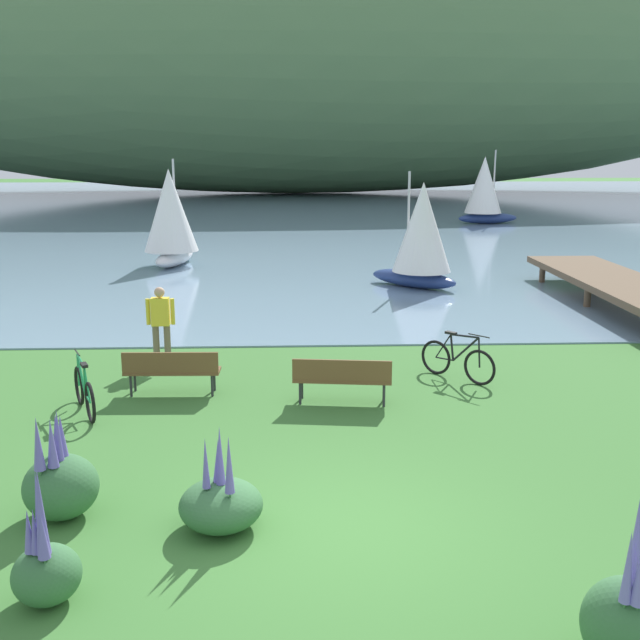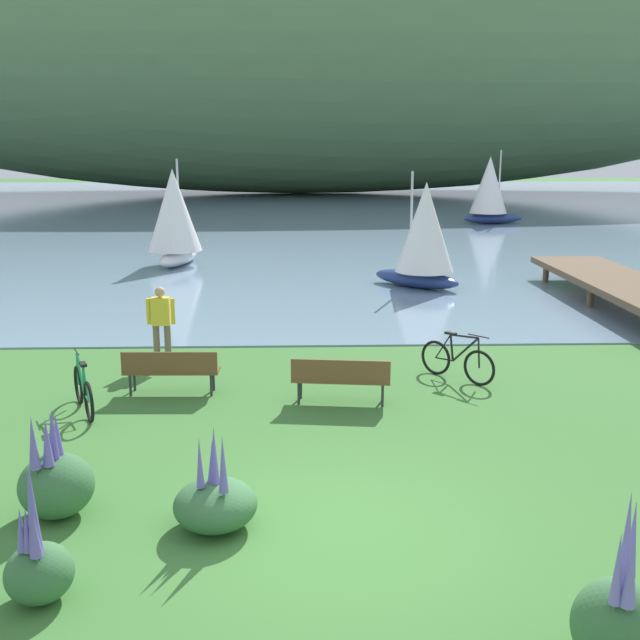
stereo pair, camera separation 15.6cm
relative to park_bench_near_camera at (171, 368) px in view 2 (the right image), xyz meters
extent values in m
plane|color=#3D7533|center=(2.87, -5.20, -0.52)|extent=(200.00, 200.00, 0.00)
cube|color=#7A99B2|center=(2.87, 43.37, -0.50)|extent=(180.00, 80.00, 0.04)
ellipsoid|color=#567A4C|center=(2.85, 60.87, 12.63)|extent=(101.71, 28.00, 26.22)
cube|color=brown|center=(0.00, 0.08, -0.07)|extent=(1.81, 0.52, 0.05)
cube|color=brown|center=(0.00, -0.13, 0.15)|extent=(1.80, 0.08, 0.40)
cylinder|color=#2D2D33|center=(-0.76, 0.27, -0.30)|extent=(0.05, 0.05, 0.45)
cylinder|color=#2D2D33|center=(0.77, 0.23, -0.30)|extent=(0.05, 0.05, 0.45)
cylinder|color=#2D2D33|center=(-0.77, -0.07, -0.30)|extent=(0.05, 0.05, 0.45)
cylinder|color=#2D2D33|center=(0.76, -0.11, -0.30)|extent=(0.05, 0.05, 0.45)
cube|color=brown|center=(3.20, -0.55, -0.07)|extent=(1.84, 0.69, 0.05)
cube|color=brown|center=(3.17, -0.76, 0.15)|extent=(1.79, 0.25, 0.40)
cylinder|color=#2D2D33|center=(2.46, -0.29, -0.30)|extent=(0.05, 0.05, 0.45)
cylinder|color=#2D2D33|center=(3.98, -0.48, -0.30)|extent=(0.05, 0.05, 0.45)
cylinder|color=#2D2D33|center=(2.42, -0.63, -0.30)|extent=(0.05, 0.05, 0.45)
cylinder|color=#2D2D33|center=(3.94, -0.81, -0.30)|extent=(0.05, 0.05, 0.45)
torus|color=black|center=(5.97, 0.36, -0.16)|extent=(0.54, 0.56, 0.72)
torus|color=black|center=(5.25, 1.13, -0.16)|extent=(0.54, 0.56, 0.72)
cylinder|color=black|center=(5.74, 0.61, 0.15)|extent=(0.45, 0.47, 0.61)
cylinder|color=black|center=(5.72, 0.64, 0.41)|extent=(0.48, 0.51, 0.09)
cylinder|color=black|center=(5.52, 0.85, 0.12)|extent=(0.12, 0.12, 0.54)
cylinder|color=black|center=(5.40, 0.97, -0.15)|extent=(0.31, 0.33, 0.05)
cylinder|color=black|center=(5.37, 1.00, 0.11)|extent=(0.27, 0.29, 0.56)
cylinder|color=black|center=(5.96, 0.38, 0.14)|extent=(0.09, 0.09, 0.60)
cube|color=black|center=(5.49, 0.88, 0.42)|extent=(0.24, 0.24, 0.05)
cylinder|color=black|center=(5.94, 0.40, 0.48)|extent=(0.35, 0.37, 0.02)
torus|color=black|center=(-1.61, -0.47, -0.16)|extent=(0.36, 0.68, 0.72)
torus|color=black|center=(-1.17, -1.42, -0.16)|extent=(0.36, 0.68, 0.72)
cylinder|color=#1E8C4C|center=(-1.47, -0.77, 0.15)|extent=(0.30, 0.57, 0.61)
cylinder|color=#1E8C4C|center=(-1.45, -0.81, 0.41)|extent=(0.31, 0.61, 0.09)
cylinder|color=#1E8C4C|center=(-1.33, -1.07, 0.12)|extent=(0.09, 0.13, 0.54)
cylinder|color=#1E8C4C|center=(-1.26, -1.23, -0.15)|extent=(0.21, 0.40, 0.05)
cylinder|color=#1E8C4C|center=(-1.24, -1.26, 0.11)|extent=(0.18, 0.35, 0.56)
cylinder|color=#1E8C4C|center=(-1.60, -0.49, 0.14)|extent=(0.07, 0.09, 0.60)
cube|color=black|center=(-1.32, -1.11, 0.42)|extent=(0.19, 0.26, 0.05)
cylinder|color=black|center=(-1.59, -0.51, 0.48)|extent=(0.22, 0.45, 0.02)
cylinder|color=#72604C|center=(-0.64, 2.03, -0.08)|extent=(0.14, 0.14, 0.88)
cylinder|color=#72604C|center=(-0.40, 2.03, -0.08)|extent=(0.14, 0.14, 0.88)
cube|color=yellow|center=(-0.52, 2.03, 0.66)|extent=(0.38, 0.22, 0.60)
sphere|color=tan|center=(-0.52, 2.03, 1.08)|extent=(0.22, 0.22, 0.22)
cylinder|color=yellow|center=(-0.78, 2.03, 0.66)|extent=(0.09, 0.09, 0.56)
cylinder|color=yellow|center=(-0.26, 2.03, 0.66)|extent=(0.09, 0.09, 0.56)
ellipsoid|color=#386B3D|center=(1.38, -5.14, -0.22)|extent=(1.04, 1.04, 0.61)
cylinder|color=#386B3D|center=(1.39, -5.17, 0.02)|extent=(0.02, 0.02, 0.12)
cone|color=#6B5BB7|center=(1.39, -5.17, 0.46)|extent=(0.12, 0.12, 0.75)
cylinder|color=#386B3D|center=(1.51, -5.41, 0.02)|extent=(0.02, 0.02, 0.12)
cone|color=#6B5BB7|center=(1.51, -5.41, 0.44)|extent=(0.12, 0.12, 0.72)
cylinder|color=#386B3D|center=(1.22, -5.27, 0.02)|extent=(0.02, 0.02, 0.12)
cone|color=#6B5BB7|center=(1.22, -5.27, 0.41)|extent=(0.10, 0.10, 0.64)
cylinder|color=#386B3D|center=(1.36, -5.10, 0.02)|extent=(0.02, 0.02, 0.12)
cone|color=#6B5BB7|center=(1.36, -5.10, 0.36)|extent=(0.15, 0.15, 0.55)
ellipsoid|color=#386B3D|center=(-0.29, -6.62, -0.21)|extent=(0.71, 0.71, 0.62)
cylinder|color=#386B3D|center=(-0.22, -6.81, 0.04)|extent=(0.02, 0.02, 0.12)
cone|color=#6B5BB7|center=(-0.22, -6.81, 0.34)|extent=(0.13, 0.13, 0.47)
cylinder|color=#386B3D|center=(-0.31, -6.63, 0.04)|extent=(0.02, 0.02, 0.12)
cone|color=#6B5BB7|center=(-0.31, -6.63, 0.53)|extent=(0.11, 0.11, 0.85)
cylinder|color=#386B3D|center=(-0.40, -6.70, 0.04)|extent=(0.02, 0.02, 0.12)
cone|color=#6B5BB7|center=(-0.40, -6.70, 0.33)|extent=(0.11, 0.11, 0.47)
cylinder|color=#386B3D|center=(-0.25, -6.73, 0.04)|extent=(0.02, 0.02, 0.12)
cone|color=#6B5BB7|center=(-0.25, -6.73, 0.56)|extent=(0.14, 0.14, 0.93)
cylinder|color=#386B3D|center=(-0.33, -6.72, 0.04)|extent=(0.02, 0.02, 0.12)
cone|color=#6B5BB7|center=(-0.33, -6.72, 0.34)|extent=(0.10, 0.10, 0.49)
ellipsoid|color=#386B3D|center=(5.26, -7.84, -0.09)|extent=(0.82, 0.82, 0.87)
cylinder|color=#386B3D|center=(5.11, -8.06, 0.23)|extent=(0.02, 0.02, 0.12)
cone|color=#7A6BC6|center=(5.11, -8.06, 0.63)|extent=(0.11, 0.11, 0.67)
cylinder|color=#386B3D|center=(5.41, -7.65, 0.23)|extent=(0.02, 0.02, 0.12)
cone|color=#7A6BC6|center=(5.41, -7.65, 0.67)|extent=(0.11, 0.11, 0.75)
cylinder|color=#386B3D|center=(5.20, -8.09, 0.23)|extent=(0.02, 0.02, 0.12)
cone|color=#7A6BC6|center=(5.20, -8.09, 0.60)|extent=(0.14, 0.14, 0.61)
cylinder|color=#386B3D|center=(5.25, -7.85, 0.23)|extent=(0.02, 0.02, 0.12)
cone|color=#7A6BC6|center=(5.25, -7.85, 0.73)|extent=(0.13, 0.13, 0.88)
cylinder|color=#386B3D|center=(5.25, -7.86, 0.23)|extent=(0.02, 0.02, 0.12)
cone|color=#7A6BC6|center=(5.25, -7.86, 0.77)|extent=(0.13, 0.13, 0.95)
ellipsoid|color=#386B3D|center=(-0.68, -4.77, -0.11)|extent=(0.95, 0.95, 0.83)
cylinder|color=#386B3D|center=(-0.63, -4.72, 0.20)|extent=(0.02, 0.02, 0.12)
cone|color=#6B5BB7|center=(-0.63, -4.72, 0.55)|extent=(0.15, 0.15, 0.57)
cylinder|color=#386B3D|center=(-0.67, -4.98, 0.20)|extent=(0.02, 0.02, 0.12)
cone|color=#6B5BB7|center=(-0.67, -4.98, 0.57)|extent=(0.14, 0.14, 0.63)
cylinder|color=#386B3D|center=(-0.73, -4.62, 0.20)|extent=(0.02, 0.02, 0.12)
cone|color=#6B5BB7|center=(-0.73, -4.62, 0.53)|extent=(0.14, 0.14, 0.55)
cylinder|color=#386B3D|center=(-0.81, -5.06, 0.20)|extent=(0.02, 0.02, 0.12)
cone|color=#6B5BB7|center=(-0.81, -5.06, 0.60)|extent=(0.14, 0.14, 0.68)
cylinder|color=#386B3D|center=(-0.64, -4.84, 0.20)|extent=(0.02, 0.02, 0.12)
cone|color=#6B5BB7|center=(-0.64, -4.84, 0.61)|extent=(0.11, 0.11, 0.69)
ellipsoid|color=white|center=(-2.27, 15.69, -0.18)|extent=(1.56, 3.59, 0.61)
cylinder|color=#B2B2B2|center=(-2.22, 15.96, 1.86)|extent=(0.09, 0.09, 3.47)
cone|color=white|center=(-2.32, 15.37, 1.69)|extent=(2.39, 2.39, 3.13)
ellipsoid|color=navy|center=(14.13, 30.98, -0.16)|extent=(3.78, 1.54, 0.64)
cylinder|color=#B2B2B2|center=(14.42, 31.02, 2.00)|extent=(0.09, 0.09, 3.68)
cone|color=white|center=(13.79, 30.93, 1.82)|extent=(2.47, 2.47, 3.31)
ellipsoid|color=navy|center=(6.33, 10.67, -0.20)|extent=(2.99, 2.83, 0.56)
cylinder|color=#B2B2B2|center=(6.14, 10.84, 1.69)|extent=(0.08, 0.08, 3.21)
cone|color=white|center=(6.55, 10.47, 1.53)|extent=(2.69, 2.69, 2.89)
cube|color=brown|center=(11.87, 7.37, 0.18)|extent=(2.40, 10.00, 0.20)
cylinder|color=brown|center=(10.91, 7.37, -0.22)|extent=(0.20, 0.20, 0.60)
cylinder|color=brown|center=(10.91, 11.37, -0.22)|extent=(0.20, 0.20, 0.60)
cylinder|color=brown|center=(12.83, 11.37, -0.22)|extent=(0.20, 0.20, 0.60)
camera|label=1|loc=(2.26, -13.65, 4.12)|focal=42.04mm
camera|label=2|loc=(2.41, -13.66, 4.12)|focal=42.04mm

